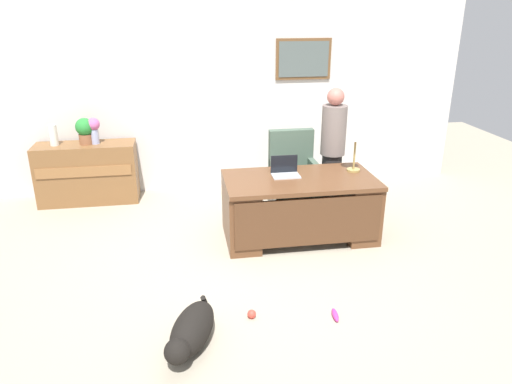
# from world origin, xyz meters

# --- Properties ---
(ground_plane) EXTENTS (12.00, 12.00, 0.00)m
(ground_plane) POSITION_xyz_m (0.00, 0.00, 0.00)
(ground_plane) COLOR #9E937F
(back_wall) EXTENTS (7.00, 0.16, 2.70)m
(back_wall) POSITION_xyz_m (0.01, 2.60, 1.35)
(back_wall) COLOR silver
(back_wall) RESTS_ON ground_plane
(desk) EXTENTS (1.75, 0.94, 0.74)m
(desk) POSITION_xyz_m (0.59, 0.64, 0.40)
(desk) COLOR brown
(desk) RESTS_ON ground_plane
(credenza) EXTENTS (1.35, 0.50, 0.84)m
(credenza) POSITION_xyz_m (-2.06, 2.25, 0.42)
(credenza) COLOR brown
(credenza) RESTS_ON ground_plane
(armchair) EXTENTS (0.60, 0.59, 1.07)m
(armchair) POSITION_xyz_m (0.72, 1.52, 0.48)
(armchair) COLOR #475B4C
(armchair) RESTS_ON ground_plane
(person_standing) EXTENTS (0.32, 0.32, 1.65)m
(person_standing) POSITION_xyz_m (1.21, 1.40, 0.85)
(person_standing) COLOR #262323
(person_standing) RESTS_ON ground_plane
(dog_lying) EXTENTS (0.53, 0.80, 0.30)m
(dog_lying) POSITION_xyz_m (-0.76, -1.16, 0.15)
(dog_lying) COLOR black
(dog_lying) RESTS_ON ground_plane
(laptop) EXTENTS (0.32, 0.22, 0.22)m
(laptop) POSITION_xyz_m (0.44, 0.80, 0.80)
(laptop) COLOR #B2B5BA
(laptop) RESTS_ON desk
(desk_lamp) EXTENTS (0.22, 0.22, 0.57)m
(desk_lamp) POSITION_xyz_m (1.29, 0.82, 1.19)
(desk_lamp) COLOR #9E8447
(desk_lamp) RESTS_ON desk
(vase_with_flowers) EXTENTS (0.17, 0.17, 0.36)m
(vase_with_flowers) POSITION_xyz_m (-1.90, 2.25, 1.05)
(vase_with_flowers) COLOR #9DA6CD
(vase_with_flowers) RESTS_ON credenza
(vase_empty) EXTENTS (0.11, 0.11, 0.28)m
(vase_empty) POSITION_xyz_m (-2.44, 2.25, 0.98)
(vase_empty) COLOR silver
(vase_empty) RESTS_ON credenza
(potted_plant) EXTENTS (0.24, 0.24, 0.36)m
(potted_plant) POSITION_xyz_m (-2.02, 2.25, 1.04)
(potted_plant) COLOR brown
(potted_plant) RESTS_ON credenza
(dog_toy_ball) EXTENTS (0.08, 0.08, 0.08)m
(dog_toy_ball) POSITION_xyz_m (-0.22, -0.85, 0.04)
(dog_toy_ball) COLOR #E53F33
(dog_toy_ball) RESTS_ON ground_plane
(dog_toy_plush) EXTENTS (0.07, 0.19, 0.05)m
(dog_toy_plush) POSITION_xyz_m (0.52, -0.97, 0.03)
(dog_toy_plush) COLOR #D8338C
(dog_toy_plush) RESTS_ON ground_plane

